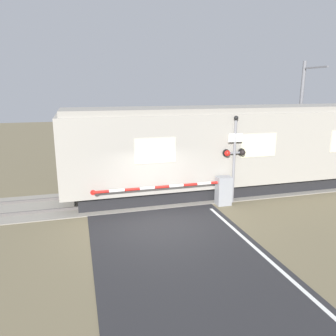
# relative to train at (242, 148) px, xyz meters

# --- Properties ---
(ground_plane) EXTENTS (80.00, 80.00, 0.00)m
(ground_plane) POSITION_rel_train_xyz_m (-4.73, -3.11, -2.04)
(ground_plane) COLOR #6B6047
(track_bed) EXTENTS (36.00, 3.20, 0.13)m
(track_bed) POSITION_rel_train_xyz_m (-4.73, 0.00, -2.01)
(track_bed) COLOR gray
(track_bed) RESTS_ON ground_plane
(train) EXTENTS (16.55, 2.85, 3.98)m
(train) POSITION_rel_train_xyz_m (0.00, 0.00, 0.00)
(train) COLOR black
(train) RESTS_ON ground_plane
(crossing_barrier) EXTENTS (5.72, 0.44, 1.22)m
(crossing_barrier) POSITION_rel_train_xyz_m (-2.17, -1.75, -1.35)
(crossing_barrier) COLOR gray
(crossing_barrier) RESTS_ON ground_plane
(signal_post) EXTENTS (1.00, 0.26, 3.70)m
(signal_post) POSITION_rel_train_xyz_m (-1.20, -1.58, 0.08)
(signal_post) COLOR gray
(signal_post) RESTS_ON ground_plane
(catenary_pole) EXTENTS (0.20, 1.90, 6.25)m
(catenary_pole) POSITION_rel_train_xyz_m (4.95, 2.49, 1.24)
(catenary_pole) COLOR slate
(catenary_pole) RESTS_ON ground_plane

